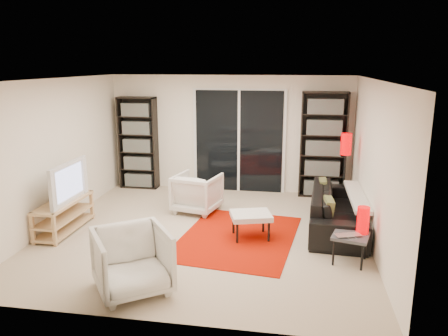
{
  "coord_description": "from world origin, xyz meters",
  "views": [
    {
      "loc": [
        1.38,
        -6.39,
        2.64
      ],
      "look_at": [
        0.25,
        0.3,
        1.0
      ],
      "focal_mm": 35.0,
      "sensor_mm": 36.0,
      "label": 1
    }
  ],
  "objects_px": {
    "armchair_front": "(132,261)",
    "floor_lamp": "(346,152)",
    "bookshelf_right": "(323,145)",
    "tv_stand": "(64,215)",
    "bookshelf_left": "(138,143)",
    "armchair_back": "(197,193)",
    "ottoman": "(251,216)",
    "side_table": "(351,238)",
    "sofa": "(339,209)"
  },
  "relations": [
    {
      "from": "armchair_front",
      "to": "floor_lamp",
      "type": "xyz_separation_m",
      "value": [
        2.71,
        3.44,
        0.71
      ]
    },
    {
      "from": "bookshelf_right",
      "to": "floor_lamp",
      "type": "height_order",
      "value": "bookshelf_right"
    },
    {
      "from": "tv_stand",
      "to": "armchair_front",
      "type": "xyz_separation_m",
      "value": [
        1.79,
        -1.64,
        0.12
      ]
    },
    {
      "from": "bookshelf_left",
      "to": "armchair_back",
      "type": "height_order",
      "value": "bookshelf_left"
    },
    {
      "from": "armchair_back",
      "to": "ottoman",
      "type": "height_order",
      "value": "armchair_back"
    },
    {
      "from": "bookshelf_left",
      "to": "armchair_front",
      "type": "xyz_separation_m",
      "value": [
        1.49,
        -4.26,
        -0.59
      ]
    },
    {
      "from": "bookshelf_left",
      "to": "tv_stand",
      "type": "relative_size",
      "value": 1.52
    },
    {
      "from": "armchair_front",
      "to": "side_table",
      "type": "bearing_deg",
      "value": -10.57
    },
    {
      "from": "armchair_front",
      "to": "ottoman",
      "type": "xyz_separation_m",
      "value": [
        1.19,
        1.85,
        -0.04
      ]
    },
    {
      "from": "armchair_back",
      "to": "floor_lamp",
      "type": "height_order",
      "value": "floor_lamp"
    },
    {
      "from": "floor_lamp",
      "to": "tv_stand",
      "type": "bearing_deg",
      "value": -158.21
    },
    {
      "from": "sofa",
      "to": "floor_lamp",
      "type": "bearing_deg",
      "value": -5.29
    },
    {
      "from": "side_table",
      "to": "ottoman",
      "type": "bearing_deg",
      "value": 156.14
    },
    {
      "from": "bookshelf_left",
      "to": "side_table",
      "type": "bearing_deg",
      "value": -36.62
    },
    {
      "from": "bookshelf_right",
      "to": "ottoman",
      "type": "bearing_deg",
      "value": -115.75
    },
    {
      "from": "tv_stand",
      "to": "ottoman",
      "type": "xyz_separation_m",
      "value": [
        2.98,
        0.2,
        0.08
      ]
    },
    {
      "from": "side_table",
      "to": "sofa",
      "type": "bearing_deg",
      "value": 92.2
    },
    {
      "from": "ottoman",
      "to": "sofa",
      "type": "bearing_deg",
      "value": 25.39
    },
    {
      "from": "bookshelf_left",
      "to": "sofa",
      "type": "bearing_deg",
      "value": -23.65
    },
    {
      "from": "tv_stand",
      "to": "floor_lamp",
      "type": "height_order",
      "value": "floor_lamp"
    },
    {
      "from": "armchair_front",
      "to": "armchair_back",
      "type": "bearing_deg",
      "value": 52.36
    },
    {
      "from": "sofa",
      "to": "floor_lamp",
      "type": "xyz_separation_m",
      "value": [
        0.15,
        0.95,
        0.77
      ]
    },
    {
      "from": "floor_lamp",
      "to": "ottoman",
      "type": "bearing_deg",
      "value": -133.51
    },
    {
      "from": "armchair_back",
      "to": "side_table",
      "type": "distance_m",
      "value": 3.03
    },
    {
      "from": "floor_lamp",
      "to": "armchair_front",
      "type": "bearing_deg",
      "value": -128.22
    },
    {
      "from": "bookshelf_left",
      "to": "side_table",
      "type": "relative_size",
      "value": 3.49
    },
    {
      "from": "bookshelf_right",
      "to": "tv_stand",
      "type": "bearing_deg",
      "value": -147.72
    },
    {
      "from": "tv_stand",
      "to": "side_table",
      "type": "xyz_separation_m",
      "value": [
        4.39,
        -0.42,
        0.09
      ]
    },
    {
      "from": "tv_stand",
      "to": "side_table",
      "type": "distance_m",
      "value": 4.42
    },
    {
      "from": "tv_stand",
      "to": "armchair_back",
      "type": "xyz_separation_m",
      "value": [
        1.89,
        1.28,
        0.09
      ]
    },
    {
      "from": "side_table",
      "to": "bookshelf_left",
      "type": "bearing_deg",
      "value": 143.38
    },
    {
      "from": "sofa",
      "to": "armchair_back",
      "type": "bearing_deg",
      "value": 83.94
    },
    {
      "from": "armchair_back",
      "to": "armchair_front",
      "type": "bearing_deg",
      "value": 100.59
    },
    {
      "from": "armchair_front",
      "to": "side_table",
      "type": "height_order",
      "value": "armchair_front"
    },
    {
      "from": "bookshelf_left",
      "to": "ottoman",
      "type": "distance_m",
      "value": 3.67
    },
    {
      "from": "sofa",
      "to": "armchair_back",
      "type": "xyz_separation_m",
      "value": [
        -2.46,
        0.43,
        0.03
      ]
    },
    {
      "from": "bookshelf_left",
      "to": "sofa",
      "type": "distance_m",
      "value": 4.47
    },
    {
      "from": "bookshelf_right",
      "to": "side_table",
      "type": "height_order",
      "value": "bookshelf_right"
    },
    {
      "from": "tv_stand",
      "to": "armchair_back",
      "type": "height_order",
      "value": "armchair_back"
    },
    {
      "from": "floor_lamp",
      "to": "bookshelf_right",
      "type": "bearing_deg",
      "value": 113.04
    },
    {
      "from": "ottoman",
      "to": "floor_lamp",
      "type": "bearing_deg",
      "value": 46.49
    },
    {
      "from": "armchair_front",
      "to": "bookshelf_right",
      "type": "bearing_deg",
      "value": 25.37
    },
    {
      "from": "bookshelf_right",
      "to": "floor_lamp",
      "type": "relative_size",
      "value": 1.48
    },
    {
      "from": "sofa",
      "to": "side_table",
      "type": "height_order",
      "value": "sofa"
    },
    {
      "from": "armchair_front",
      "to": "bookshelf_left",
      "type": "bearing_deg",
      "value": 73.59
    },
    {
      "from": "bookshelf_left",
      "to": "bookshelf_right",
      "type": "distance_m",
      "value": 3.85
    },
    {
      "from": "bookshelf_left",
      "to": "armchair_back",
      "type": "bearing_deg",
      "value": -40.19
    },
    {
      "from": "armchair_front",
      "to": "side_table",
      "type": "distance_m",
      "value": 2.88
    },
    {
      "from": "bookshelf_left",
      "to": "sofa",
      "type": "relative_size",
      "value": 0.89
    },
    {
      "from": "sofa",
      "to": "tv_stand",
      "type": "bearing_deg",
      "value": 104.89
    }
  ]
}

